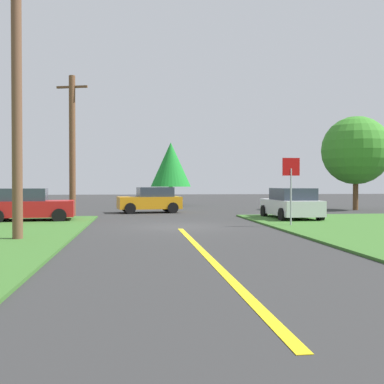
% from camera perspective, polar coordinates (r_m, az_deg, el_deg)
% --- Properties ---
extents(ground_plane, '(120.00, 120.00, 0.00)m').
position_cam_1_polar(ground_plane, '(19.93, -1.73, -4.29)').
color(ground_plane, '#313131').
extents(lane_stripe_center, '(0.20, 14.00, 0.01)m').
position_cam_1_polar(lane_stripe_center, '(12.04, 1.78, -7.76)').
color(lane_stripe_center, yellow).
rests_on(lane_stripe_center, ground).
extents(stop_sign, '(0.76, 0.07, 2.95)m').
position_cam_1_polar(stop_sign, '(20.24, 12.09, 1.66)').
color(stop_sign, '#9EA0A8').
rests_on(stop_sign, ground).
extents(parked_car_near_building, '(4.24, 2.49, 1.62)m').
position_cam_1_polar(parked_car_near_building, '(23.71, -19.47, -1.55)').
color(parked_car_near_building, red).
rests_on(parked_car_near_building, ground).
extents(car_on_crossroad, '(2.22, 4.39, 1.62)m').
position_cam_1_polar(car_on_crossroad, '(24.31, 12.10, -1.44)').
color(car_on_crossroad, silver).
rests_on(car_on_crossroad, ground).
extents(car_approaching_junction, '(4.16, 2.55, 1.62)m').
position_cam_1_polar(car_approaching_junction, '(29.57, -5.10, -1.00)').
color(car_approaching_junction, orange).
rests_on(car_approaching_junction, ground).
extents(utility_pole_near, '(1.77, 0.57, 8.94)m').
position_cam_1_polar(utility_pole_near, '(16.10, -20.76, 10.70)').
color(utility_pole_near, brown).
rests_on(utility_pole_near, ground).
extents(utility_pole_mid, '(1.77, 0.59, 7.92)m').
position_cam_1_polar(utility_pole_mid, '(27.07, -14.52, 5.66)').
color(utility_pole_mid, brown).
rests_on(utility_pole_mid, ground).
extents(oak_tree_left, '(4.75, 4.75, 6.55)m').
position_cam_1_polar(oak_tree_left, '(34.41, 19.51, 4.84)').
color(oak_tree_left, brown).
rests_on(oak_tree_left, ground).
extents(pine_tree_center, '(3.40, 3.40, 5.34)m').
position_cam_1_polar(pine_tree_center, '(39.19, -2.63, 3.39)').
color(pine_tree_center, brown).
rests_on(pine_tree_center, ground).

